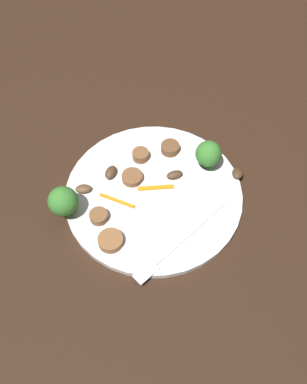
{
  "coord_description": "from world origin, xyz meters",
  "views": [
    {
      "loc": [
        0.31,
        0.15,
        0.52
      ],
      "look_at": [
        0.0,
        0.0,
        0.01
      ],
      "focal_mm": 37.38,
      "sensor_mm": 36.0,
      "label": 1
    }
  ],
  "objects_px": {
    "fork": "(176,245)",
    "mushroom_0": "(112,171)",
    "sausage_slice_2": "(99,216)",
    "sausage_slice_3": "(141,155)",
    "broccoli_floret_0": "(63,201)",
    "sausage_slice_1": "(132,177)",
    "plate": "(154,194)",
    "broccoli_floret_1": "(209,154)",
    "sausage_slice_4": "(170,148)",
    "mushroom_1": "(175,175)",
    "pepper_strip_0": "(158,189)",
    "pepper_strip_1": "(117,201)",
    "sausage_slice_0": "(111,241)",
    "mushroom_2": "(83,189)",
    "mushroom_3": "(238,173)"
  },
  "relations": [
    {
      "from": "sausage_slice_0",
      "to": "broccoli_floret_0",
      "type": "bearing_deg",
      "value": -99.84
    },
    {
      "from": "sausage_slice_0",
      "to": "mushroom_2",
      "type": "xyz_separation_m",
      "value": [
        -0.06,
        -0.08,
        -0.0
      ]
    },
    {
      "from": "mushroom_1",
      "to": "sausage_slice_0",
      "type": "bearing_deg",
      "value": -12.71
    },
    {
      "from": "broccoli_floret_0",
      "to": "sausage_slice_4",
      "type": "bearing_deg",
      "value": 153.7
    },
    {
      "from": "sausage_slice_1",
      "to": "sausage_slice_3",
      "type": "xyz_separation_m",
      "value": [
        -0.04,
        -0.01,
        0.0
      ]
    },
    {
      "from": "mushroom_0",
      "to": "mushroom_1",
      "type": "distance_m",
      "value": 0.1
    },
    {
      "from": "sausage_slice_2",
      "to": "plate",
      "type": "bearing_deg",
      "value": 146.67
    },
    {
      "from": "fork",
      "to": "mushroom_0",
      "type": "distance_m",
      "value": 0.16
    },
    {
      "from": "mushroom_0",
      "to": "pepper_strip_0",
      "type": "distance_m",
      "value": 0.08
    },
    {
      "from": "sausage_slice_2",
      "to": "mushroom_0",
      "type": "bearing_deg",
      "value": -163.42
    },
    {
      "from": "sausage_slice_3",
      "to": "pepper_strip_1",
      "type": "relative_size",
      "value": 0.46
    },
    {
      "from": "sausage_slice_4",
      "to": "pepper_strip_1",
      "type": "bearing_deg",
      "value": -13.25
    },
    {
      "from": "sausage_slice_4",
      "to": "pepper_strip_0",
      "type": "height_order",
      "value": "sausage_slice_4"
    },
    {
      "from": "fork",
      "to": "mushroom_3",
      "type": "xyz_separation_m",
      "value": [
        -0.16,
        0.04,
        0.0
      ]
    },
    {
      "from": "broccoli_floret_1",
      "to": "mushroom_3",
      "type": "relative_size",
      "value": 2.36
    },
    {
      "from": "fork",
      "to": "sausage_slice_2",
      "type": "distance_m",
      "value": 0.12
    },
    {
      "from": "sausage_slice_0",
      "to": "mushroom_3",
      "type": "bearing_deg",
      "value": 147.98
    },
    {
      "from": "fork",
      "to": "mushroom_2",
      "type": "height_order",
      "value": "mushroom_2"
    },
    {
      "from": "mushroom_1",
      "to": "broccoli_floret_1",
      "type": "bearing_deg",
      "value": 138.52
    },
    {
      "from": "mushroom_0",
      "to": "pepper_strip_1",
      "type": "xyz_separation_m",
      "value": [
        0.04,
        0.03,
        -0.0
      ]
    },
    {
      "from": "broccoli_floret_1",
      "to": "mushroom_0",
      "type": "xyz_separation_m",
      "value": [
        0.08,
        -0.13,
        -0.02
      ]
    },
    {
      "from": "fork",
      "to": "sausage_slice_1",
      "type": "xyz_separation_m",
      "value": [
        -0.08,
        -0.11,
        0.0
      ]
    },
    {
      "from": "broccoli_floret_0",
      "to": "pepper_strip_1",
      "type": "xyz_separation_m",
      "value": [
        -0.05,
        0.06,
        -0.03
      ]
    },
    {
      "from": "sausage_slice_4",
      "to": "mushroom_0",
      "type": "relative_size",
      "value": 1.16
    },
    {
      "from": "fork",
      "to": "broccoli_floret_1",
      "type": "xyz_separation_m",
      "value": [
        -0.15,
        -0.02,
        0.03
      ]
    },
    {
      "from": "sausage_slice_2",
      "to": "sausage_slice_3",
      "type": "height_order",
      "value": "sausage_slice_3"
    },
    {
      "from": "plate",
      "to": "mushroom_3",
      "type": "distance_m",
      "value": 0.14
    },
    {
      "from": "sausage_slice_1",
      "to": "mushroom_2",
      "type": "distance_m",
      "value": 0.08
    },
    {
      "from": "mushroom_0",
      "to": "pepper_strip_0",
      "type": "xyz_separation_m",
      "value": [
        -0.0,
        0.08,
        -0.0
      ]
    },
    {
      "from": "broccoli_floret_0",
      "to": "mushroom_0",
      "type": "xyz_separation_m",
      "value": [
        -0.09,
        0.02,
        -0.02
      ]
    },
    {
      "from": "broccoli_floret_0",
      "to": "sausage_slice_2",
      "type": "distance_m",
      "value": 0.06
    },
    {
      "from": "mushroom_2",
      "to": "pepper_strip_0",
      "type": "distance_m",
      "value": 0.11
    },
    {
      "from": "sausage_slice_4",
      "to": "sausage_slice_3",
      "type": "bearing_deg",
      "value": -46.06
    },
    {
      "from": "sausage_slice_2",
      "to": "pepper_strip_1",
      "type": "height_order",
      "value": "sausage_slice_2"
    },
    {
      "from": "sausage_slice_2",
      "to": "sausage_slice_4",
      "type": "bearing_deg",
      "value": 166.62
    },
    {
      "from": "fork",
      "to": "mushroom_0",
      "type": "xyz_separation_m",
      "value": [
        -0.07,
        -0.14,
        0.0
      ]
    },
    {
      "from": "plate",
      "to": "broccoli_floret_1",
      "type": "bearing_deg",
      "value": 146.82
    },
    {
      "from": "fork",
      "to": "mushroom_3",
      "type": "height_order",
      "value": "mushroom_3"
    },
    {
      "from": "sausage_slice_2",
      "to": "pepper_strip_0",
      "type": "distance_m",
      "value": 0.1
    },
    {
      "from": "sausage_slice_0",
      "to": "pepper_strip_0",
      "type": "bearing_deg",
      "value": 169.95
    },
    {
      "from": "pepper_strip_1",
      "to": "sausage_slice_1",
      "type": "bearing_deg",
      "value": 178.68
    },
    {
      "from": "plate",
      "to": "pepper_strip_0",
      "type": "bearing_deg",
      "value": 152.89
    },
    {
      "from": "broccoli_floret_1",
      "to": "mushroom_1",
      "type": "xyz_separation_m",
      "value": [
        0.04,
        -0.04,
        -0.03
      ]
    },
    {
      "from": "sausage_slice_1",
      "to": "mushroom_2",
      "type": "relative_size",
      "value": 1.32
    },
    {
      "from": "sausage_slice_4",
      "to": "mushroom_1",
      "type": "xyz_separation_m",
      "value": [
        0.05,
        0.03,
        -0.0
      ]
    },
    {
      "from": "mushroom_0",
      "to": "mushroom_2",
      "type": "height_order",
      "value": "mushroom_0"
    },
    {
      "from": "sausage_slice_4",
      "to": "pepper_strip_1",
      "type": "distance_m",
      "value": 0.13
    },
    {
      "from": "broccoli_floret_0",
      "to": "sausage_slice_1",
      "type": "height_order",
      "value": "broccoli_floret_0"
    },
    {
      "from": "broccoli_floret_1",
      "to": "pepper_strip_1",
      "type": "xyz_separation_m",
      "value": [
        0.12,
        -0.1,
        -0.03
      ]
    },
    {
      "from": "fork",
      "to": "pepper_strip_0",
      "type": "bearing_deg",
      "value": -119.24
    }
  ]
}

